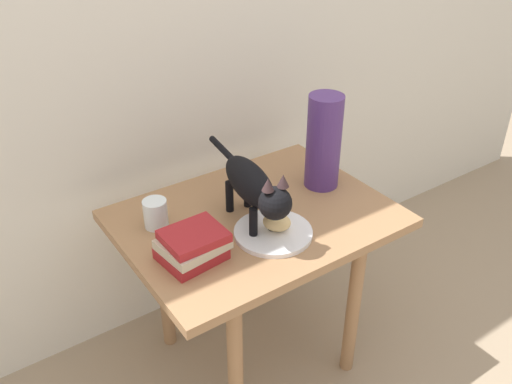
# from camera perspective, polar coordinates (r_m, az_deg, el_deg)

# --- Properties ---
(ground_plane) EXTENTS (6.00, 6.00, 0.00)m
(ground_plane) POSITION_cam_1_polar(r_m,az_deg,el_deg) (2.04, 0.00, -16.34)
(ground_plane) COLOR gray
(back_panel) EXTENTS (4.00, 0.04, 2.20)m
(back_panel) POSITION_cam_1_polar(r_m,az_deg,el_deg) (1.78, -8.09, 17.85)
(back_panel) COLOR silver
(back_panel) RESTS_ON ground
(side_table) EXTENTS (0.80, 0.60, 0.59)m
(side_table) POSITION_cam_1_polar(r_m,az_deg,el_deg) (1.70, 0.00, -4.74)
(side_table) COLOR #9E724C
(side_table) RESTS_ON ground
(plate) EXTENTS (0.22, 0.22, 0.01)m
(plate) POSITION_cam_1_polar(r_m,az_deg,el_deg) (1.56, 1.79, -4.22)
(plate) COLOR white
(plate) RESTS_ON side_table
(bread_roll) EXTENTS (0.10, 0.10, 0.05)m
(bread_roll) POSITION_cam_1_polar(r_m,az_deg,el_deg) (1.55, 2.17, -3.14)
(bread_roll) COLOR #E0BC7A
(bread_roll) RESTS_ON plate
(cat) EXTENTS (0.13, 0.48, 0.23)m
(cat) POSITION_cam_1_polar(r_m,az_deg,el_deg) (1.53, -0.19, 0.56)
(cat) COLOR black
(cat) RESTS_ON side_table
(book_stack) EXTENTS (0.18, 0.16, 0.08)m
(book_stack) POSITION_cam_1_polar(r_m,az_deg,el_deg) (1.46, -6.60, -5.54)
(book_stack) COLOR maroon
(book_stack) RESTS_ON side_table
(green_vase) EXTENTS (0.11, 0.11, 0.31)m
(green_vase) POSITION_cam_1_polar(r_m,az_deg,el_deg) (1.74, 7.02, 5.18)
(green_vase) COLOR #4C2D72
(green_vase) RESTS_ON side_table
(candle_jar) EXTENTS (0.07, 0.07, 0.08)m
(candle_jar) POSITION_cam_1_polar(r_m,az_deg,el_deg) (1.60, -10.35, -2.35)
(candle_jar) COLOR silver
(candle_jar) RESTS_ON side_table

